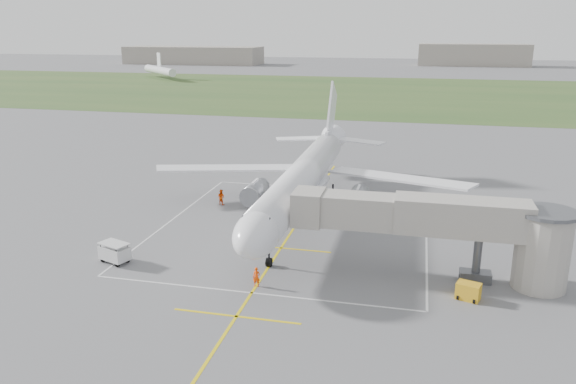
% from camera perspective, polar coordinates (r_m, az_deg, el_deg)
% --- Properties ---
extents(ground, '(700.00, 700.00, 0.00)m').
position_cam_1_polar(ground, '(64.70, 1.40, -2.47)').
color(ground, '#5B5A5D').
rests_on(ground, ground).
extents(grass_strip, '(700.00, 120.00, 0.02)m').
position_cam_1_polar(grass_strip, '(191.51, 9.52, 9.90)').
color(grass_strip, '#2F4E22').
rests_on(grass_strip, ground).
extents(apron_markings, '(28.20, 60.00, 0.01)m').
position_cam_1_polar(apron_markings, '(59.34, 0.24, -4.23)').
color(apron_markings, yellow).
rests_on(apron_markings, ground).
extents(airliner, '(38.93, 46.75, 13.52)m').
position_cam_1_polar(airliner, '(64.12, 1.56, 1.46)').
color(airliner, white).
rests_on(airliner, ground).
extents(jet_bridge, '(23.40, 5.00, 7.20)m').
position_cam_1_polar(jet_bridge, '(49.30, 16.30, -3.43)').
color(jet_bridge, gray).
rests_on(jet_bridge, ground).
extents(gpu_unit, '(2.11, 1.75, 1.37)m').
position_cam_1_polar(gpu_unit, '(47.63, 17.84, -9.59)').
color(gpu_unit, gold).
rests_on(gpu_unit, ground).
extents(baggage_cart, '(3.12, 2.47, 1.90)m').
position_cam_1_polar(baggage_cart, '(54.38, -17.20, -5.89)').
color(baggage_cart, silver).
rests_on(baggage_cart, ground).
extents(ramp_worker_nose, '(0.64, 0.44, 1.69)m').
position_cam_1_polar(ramp_worker_nose, '(47.50, -3.23, -8.62)').
color(ramp_worker_nose, '#FF4708').
rests_on(ramp_worker_nose, ground).
extents(ramp_worker_wing, '(1.12, 0.98, 1.94)m').
position_cam_1_polar(ramp_worker_wing, '(69.04, -6.81, -0.51)').
color(ramp_worker_wing, '#F04A07').
rests_on(ramp_worker_wing, ground).
extents(distant_hangars, '(345.00, 49.00, 12.00)m').
position_cam_1_polar(distant_hangars, '(326.78, 8.37, 13.46)').
color(distant_hangars, gray).
rests_on(distant_hangars, ground).
extents(distant_aircraft, '(222.69, 51.31, 8.85)m').
position_cam_1_polar(distant_aircraft, '(235.02, 11.61, 11.84)').
color(distant_aircraft, white).
rests_on(distant_aircraft, ground).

